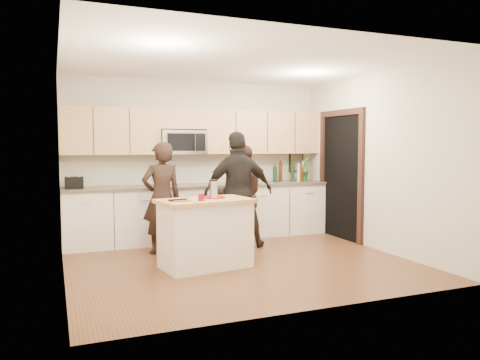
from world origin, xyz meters
name	(u,v)px	position (x,y,z in m)	size (l,w,h in m)	color
floor	(239,262)	(0.00, 0.00, 0.00)	(4.50, 4.50, 0.00)	brown
room_shell	(239,135)	(0.00, 0.00, 1.73)	(4.52, 4.02, 2.71)	beige
back_cabinetry	(203,212)	(0.00, 1.69, 0.47)	(4.50, 0.66, 0.94)	white
upper_cabinetry	(202,131)	(0.03, 1.83, 1.84)	(4.50, 0.33, 0.75)	tan
microwave	(183,142)	(-0.31, 1.80, 1.65)	(0.76, 0.41, 0.40)	silver
doorway	(341,171)	(2.23, 0.90, 1.16)	(0.06, 1.25, 2.20)	black
framed_picture	(296,162)	(1.95, 1.98, 1.28)	(0.30, 0.03, 0.38)	black
dish_towel	(149,196)	(-0.95, 1.50, 0.80)	(0.34, 0.60, 0.48)	white
island	(205,233)	(-0.51, -0.08, 0.45)	(1.29, 0.87, 0.90)	white
red_plate	(213,197)	(-0.37, 0.02, 0.91)	(0.32, 0.32, 0.02)	maroon
box_grater	(214,188)	(-0.40, -0.10, 1.04)	(0.10, 0.07, 0.24)	silver
drink_glass	(201,197)	(-0.62, -0.25, 0.94)	(0.07, 0.07, 0.09)	maroon
cutting_board	(180,200)	(-0.87, -0.18, 0.91)	(0.26, 0.16, 0.02)	tan
tongs	(178,200)	(-0.92, -0.25, 0.93)	(0.24, 0.03, 0.02)	black
knife	(182,200)	(-0.87, -0.27, 0.92)	(0.20, 0.02, 0.01)	silver
toaster	(74,183)	(-2.05, 1.67, 1.03)	(0.27, 0.21, 0.18)	black
bottle_cluster	(291,171)	(1.70, 1.71, 1.12)	(0.71, 0.22, 0.40)	black
orchid	(304,168)	(1.97, 1.72, 1.17)	(0.26, 0.21, 0.47)	#2C6F33
woman_left	(162,198)	(-0.86, 0.94, 0.82)	(0.60, 0.39, 1.65)	black
woman_center	(241,196)	(0.39, 0.94, 0.80)	(0.78, 0.60, 1.60)	black
woman_right	(239,192)	(0.23, 0.60, 0.90)	(1.06, 0.44, 1.81)	black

